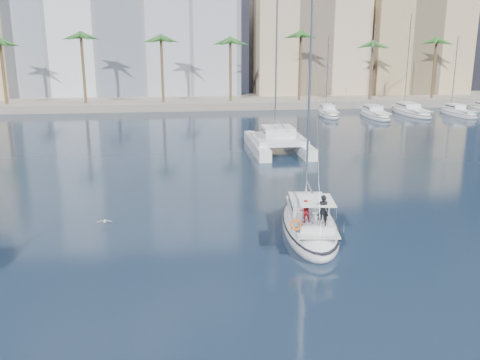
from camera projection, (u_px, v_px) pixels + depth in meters
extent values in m
plane|color=black|center=(223.00, 232.00, 33.01)|extent=(160.00, 160.00, 0.00)
cube|color=gray|center=(192.00, 102.00, 91.30)|extent=(120.00, 14.00, 1.20)
cube|color=white|center=(123.00, 22.00, 97.92)|extent=(42.00, 16.00, 28.00)
cube|color=#C5AB8D|center=(307.00, 44.00, 99.95)|extent=(20.00, 14.00, 20.00)
cube|color=tan|center=(413.00, 50.00, 100.56)|extent=(18.00, 12.00, 18.00)
cylinder|color=brown|center=(192.00, 76.00, 86.25)|extent=(0.44, 0.44, 10.50)
sphere|color=#2A6023|center=(191.00, 43.00, 84.87)|extent=(3.60, 3.60, 3.60)
cylinder|color=brown|center=(394.00, 75.00, 90.10)|extent=(0.44, 0.44, 10.50)
sphere|color=#2A6023|center=(396.00, 43.00, 88.72)|extent=(3.60, 3.60, 3.60)
ellipsoid|color=white|center=(309.00, 227.00, 32.97)|extent=(4.44, 10.59, 2.13)
ellipsoid|color=black|center=(310.00, 222.00, 32.89)|extent=(4.48, 10.69, 0.18)
cube|color=silver|center=(310.00, 215.00, 32.57)|extent=(3.21, 7.93, 0.12)
cube|color=silver|center=(308.00, 204.00, 33.62)|extent=(2.58, 3.59, 0.60)
cube|color=black|center=(308.00, 203.00, 33.61)|extent=(2.55, 3.20, 0.14)
cylinder|color=#B7BABF|center=(309.00, 99.00, 33.07)|extent=(0.15, 0.15, 13.48)
cylinder|color=#B7BABF|center=(311.00, 189.00, 32.44)|extent=(0.59, 4.14, 0.11)
cube|color=silver|center=(315.00, 223.00, 30.60)|extent=(2.24, 2.78, 0.36)
cube|color=white|center=(316.00, 200.00, 30.14)|extent=(2.24, 2.78, 0.04)
torus|color=silver|center=(318.00, 217.00, 29.47)|extent=(0.96, 0.17, 0.96)
torus|color=#FF640D|center=(296.00, 225.00, 29.16)|extent=(0.65, 0.27, 0.64)
imported|color=black|center=(323.00, 210.00, 29.40)|extent=(0.71, 0.53, 1.76)
imported|color=#A8191D|center=(305.00, 211.00, 30.01)|extent=(0.66, 0.52, 1.31)
cube|color=white|center=(257.00, 145.00, 55.95)|extent=(1.22, 11.32, 1.10)
cube|color=white|center=(298.00, 144.00, 56.46)|extent=(1.22, 11.32, 1.10)
cube|color=silver|center=(279.00, 139.00, 55.46)|extent=(5.07, 6.23, 0.50)
cube|color=silver|center=(278.00, 131.00, 55.82)|extent=(3.12, 3.40, 1.00)
cube|color=black|center=(278.00, 131.00, 55.81)|extent=(3.14, 2.95, 0.18)
cylinder|color=#B7BABF|center=(276.00, 62.00, 55.60)|extent=(0.18, 0.18, 15.09)
ellipsoid|color=silver|center=(105.00, 221.00, 33.94)|extent=(0.20, 0.37, 0.18)
sphere|color=silver|center=(105.00, 220.00, 34.10)|extent=(0.10, 0.10, 0.10)
cube|color=gray|center=(100.00, 221.00, 33.90)|extent=(0.43, 0.16, 0.10)
cube|color=gray|center=(109.00, 221.00, 33.96)|extent=(0.43, 0.16, 0.10)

